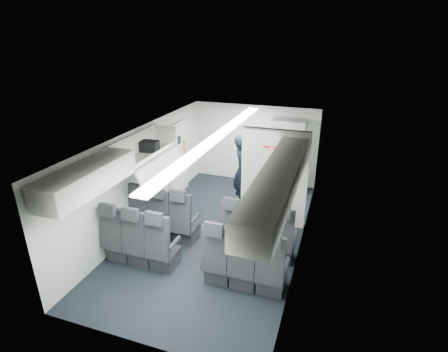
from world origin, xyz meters
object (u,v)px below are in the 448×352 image
Objects in this scene: galley_unit at (287,155)px; flight_attendant at (242,170)px; carry_on_bag at (150,146)px; seat_row_mid at (189,255)px; boarding_door at (178,159)px; seat_row_front at (208,229)px.

galley_unit reaches higher than flight_attendant.
galley_unit reaches higher than carry_on_bag.
boarding_door is at bearing 118.77° from seat_row_mid.
seat_row_front is 1.79× the size of boarding_door.
seat_row_mid is 2.44m from carry_on_bag.
galley_unit is 1.08× the size of flight_attendant.
carry_on_bag is (-2.40, -2.76, 0.84)m from galley_unit.
seat_row_mid is at bearing -50.29° from carry_on_bag.
flight_attendant is at bearing 88.22° from seat_row_mid.
seat_row_mid is 1.75× the size of galley_unit.
carry_on_bag reaches higher than seat_row_mid.
carry_on_bag is at bearing 113.33° from flight_attendant.
galley_unit is at bearing 24.28° from boarding_door.
flight_attendant is (-0.86, -1.24, -0.07)m from galley_unit.
carry_on_bag reaches higher than flight_attendant.
seat_row_front is 3.43m from galley_unit.
galley_unit is 3.75m from carry_on_bag.
boarding_door is at bearing -155.72° from galley_unit.
galley_unit is 1.51m from flight_attendant.
flight_attendant is (0.09, 2.92, 0.48)m from seat_row_mid.
seat_row_mid is 9.45× the size of carry_on_bag.
seat_row_mid is at bearing -90.00° from seat_row_front.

